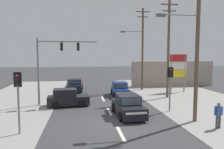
{
  "coord_description": "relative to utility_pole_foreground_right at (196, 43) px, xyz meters",
  "views": [
    {
      "loc": [
        -2.25,
        -13.98,
        4.52
      ],
      "look_at": [
        0.36,
        4.0,
        2.88
      ],
      "focal_mm": 35.0,
      "sensor_mm": 36.0,
      "label": 1
    }
  ],
  "objects": [
    {
      "name": "shopping_plaza_sign",
      "position": [
        4.13,
        11.32,
        -2.3
      ],
      "size": [
        2.1,
        0.16,
        4.6
      ],
      "color": "slate",
      "rests_on": "ground"
    },
    {
      "name": "pedestrian_at_kerb",
      "position": [
        0.77,
        -1.59,
        -4.36
      ],
      "size": [
        0.56,
        0.22,
        1.63
      ],
      "color": "#47423D",
      "rests_on": "ground"
    },
    {
      "name": "ground_plane",
      "position": [
        -5.3,
        0.41,
        -5.28
      ],
      "size": [
        140.0,
        140.0,
        0.0
      ],
      "primitive_type": "plane",
      "color": "#3A3A3D"
    },
    {
      "name": "shopfront_wall_far",
      "position": [
        5.7,
        16.41,
        -3.48
      ],
      "size": [
        12.0,
        1.0,
        3.6
      ],
      "primitive_type": "cube",
      "color": "#A39384",
      "rests_on": "ground"
    },
    {
      "name": "hatchback_oncoming_near",
      "position": [
        -8.73,
        5.83,
        -4.58
      ],
      "size": [
        3.74,
        2.0,
        1.53
      ],
      "color": "black",
      "rests_on": "ground"
    },
    {
      "name": "pedestal_signal_left_kerb",
      "position": [
        -11.03,
        -0.84,
        -2.86
      ],
      "size": [
        0.44,
        0.29,
        3.56
      ],
      "color": "slate",
      "rests_on": "ground"
    },
    {
      "name": "sedan_crossing_left",
      "position": [
        -4.07,
        2.1,
        -4.58
      ],
      "size": [
        2.04,
        4.31,
        1.56
      ],
      "color": "black",
      "rests_on": "ground"
    },
    {
      "name": "lane_dash_far",
      "position": [
        -5.3,
        8.41,
        -5.28
      ],
      "size": [
        0.2,
        2.4,
        0.01
      ],
      "primitive_type": "cube",
      "color": "silver",
      "rests_on": "ground"
    },
    {
      "name": "kerb_right_verge",
      "position": [
        3.7,
        2.41,
        -5.27
      ],
      "size": [
        10.0,
        44.0,
        0.02
      ],
      "primitive_type": "cube",
      "color": "gray",
      "rests_on": "ground"
    },
    {
      "name": "lane_dash_near",
      "position": [
        -5.3,
        -1.59,
        -5.28
      ],
      "size": [
        0.2,
        2.4,
        0.01
      ],
      "primitive_type": "cube",
      "color": "silver",
      "rests_on": "ground"
    },
    {
      "name": "lane_dash_mid",
      "position": [
        -5.3,
        3.41,
        -5.28
      ],
      "size": [
        0.2,
        2.4,
        0.01
      ],
      "primitive_type": "cube",
      "color": "silver",
      "rests_on": "ground"
    },
    {
      "name": "utility_pole_background_right",
      "position": [
        0.23,
        13.65,
        0.28
      ],
      "size": [
        3.78,
        0.32,
        10.39
      ],
      "color": "brown",
      "rests_on": "ground"
    },
    {
      "name": "hatchback_kerbside_parked",
      "position": [
        -3.25,
        9.9,
        -4.58
      ],
      "size": [
        1.87,
        3.68,
        1.53
      ],
      "color": "navy",
      "rests_on": "ground"
    },
    {
      "name": "traffic_signal_mast",
      "position": [
        -9.95,
        6.41,
        -1.13
      ],
      "size": [
        5.29,
        0.47,
        6.0
      ],
      "color": "slate",
      "rests_on": "ground"
    },
    {
      "name": "sedan_oncoming_mid",
      "position": [
        -8.26,
        13.73,
        -4.58
      ],
      "size": [
        2.02,
        4.3,
        1.56
      ],
      "color": "black",
      "rests_on": "ground"
    },
    {
      "name": "kerb_left_verge",
      "position": [
        -13.8,
        4.41,
        -5.27
      ],
      "size": [
        8.0,
        40.0,
        0.02
      ],
      "primitive_type": "cube",
      "color": "gray",
      "rests_on": "ground"
    },
    {
      "name": "utility_pole_midground_right",
      "position": [
        1.57,
        8.23,
        0.02
      ],
      "size": [
        1.8,
        0.26,
        10.12
      ],
      "color": "brown",
      "rests_on": "ground"
    },
    {
      "name": "pedestal_signal_right_kerb",
      "position": [
        -0.52,
        2.73,
        -2.86
      ],
      "size": [
        0.44,
        0.31,
        3.56
      ],
      "color": "slate",
      "rests_on": "ground"
    },
    {
      "name": "utility_pole_foreground_right",
      "position": [
        0.0,
        0.0,
        0.0
      ],
      "size": [
        3.78,
        0.37,
        9.83
      ],
      "color": "brown",
      "rests_on": "ground"
    }
  ]
}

